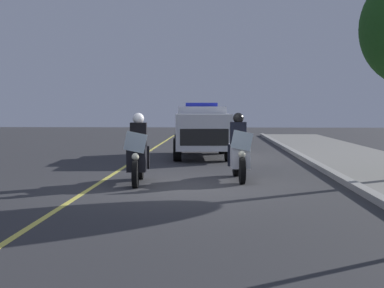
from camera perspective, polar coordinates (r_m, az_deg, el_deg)
The scene contains 6 objects.
ground_plane at distance 12.29m, azimuth -0.34°, elevation -4.69°, with size 80.00×80.00×0.00m, color #333335.
curb_strip at distance 12.66m, azimuth 17.02°, elevation -4.26°, with size 48.00×0.24×0.15m, color #9E9B93.
lane_stripe_center at distance 12.60m, azimuth -10.58°, elevation -4.52°, with size 48.00×0.12×0.01m, color #E0D14C.
police_motorcycle_lead_left at distance 12.92m, azimuth -5.86°, elevation -1.17°, with size 2.14×0.61×1.72m.
police_motorcycle_lead_right at distance 13.55m, azimuth 5.09°, elevation -0.93°, with size 2.14×0.61×1.72m.
police_suv at distance 19.90m, azimuth 1.04°, elevation 1.65°, with size 5.01×2.32×2.05m.
Camera 1 is at (12.14, 0.61, 1.81)m, focal length 49.36 mm.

